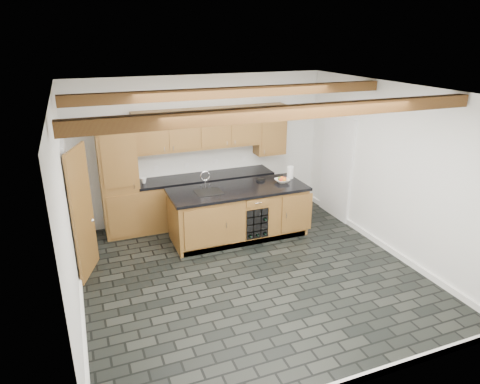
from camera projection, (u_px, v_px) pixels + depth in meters
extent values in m
plane|color=black|center=(250.00, 273.00, 6.67)|extent=(5.00, 5.00, 0.00)
plane|color=white|center=(202.00, 148.00, 8.36)|extent=(5.00, 0.00, 5.00)
plane|color=white|center=(66.00, 214.00, 5.33)|extent=(0.00, 5.00, 5.00)
plane|color=white|center=(391.00, 170.00, 7.03)|extent=(0.00, 5.00, 5.00)
plane|color=white|center=(252.00, 90.00, 5.69)|extent=(5.00, 5.00, 0.00)
cube|color=#4F3614|center=(295.00, 112.00, 4.68)|extent=(4.90, 0.15, 0.15)
cube|color=#4F3614|center=(236.00, 92.00, 6.25)|extent=(4.90, 0.15, 0.15)
cube|color=white|center=(82.00, 305.00, 5.80)|extent=(0.04, 5.00, 0.10)
cube|color=white|center=(381.00, 243.00, 7.50)|extent=(0.04, 5.00, 0.10)
cube|color=white|center=(341.00, 384.00, 4.48)|extent=(5.00, 0.04, 0.10)
cube|color=white|center=(71.00, 205.00, 6.60)|extent=(0.06, 0.94, 2.04)
cube|color=olive|center=(83.00, 213.00, 6.36)|extent=(0.31, 0.77, 2.00)
cube|color=white|center=(337.00, 167.00, 8.46)|extent=(0.06, 0.98, 2.04)
cube|color=black|center=(338.00, 168.00, 8.48)|extent=(0.02, 0.86, 1.96)
cube|color=olive|center=(119.00, 180.00, 7.66)|extent=(0.65, 0.60, 2.10)
cube|color=olive|center=(206.00, 199.00, 8.43)|extent=(2.60, 0.60, 0.88)
cube|color=black|center=(206.00, 177.00, 8.26)|extent=(2.64, 0.62, 0.05)
cube|color=white|center=(201.00, 159.00, 8.42)|extent=(2.60, 0.02, 0.52)
cube|color=olive|center=(197.00, 129.00, 8.02)|extent=(2.40, 0.35, 0.75)
cube|color=olive|center=(270.00, 129.00, 8.57)|extent=(0.60, 0.35, 1.00)
cube|color=olive|center=(238.00, 214.00, 7.75)|extent=(2.40, 0.90, 0.88)
cube|color=black|center=(238.00, 190.00, 7.59)|extent=(2.46, 0.96, 0.05)
cube|color=olive|center=(208.00, 228.00, 7.09)|extent=(0.80, 0.02, 0.70)
cube|color=olive|center=(297.00, 213.00, 7.66)|extent=(0.60, 0.02, 0.70)
cube|color=black|center=(254.00, 221.00, 7.56)|extent=(0.42, 0.30, 0.56)
cylinder|color=black|center=(248.00, 234.00, 7.55)|extent=(0.07, 0.26, 0.07)
cylinder|color=black|center=(262.00, 217.00, 7.54)|extent=(0.07, 0.26, 0.07)
cylinder|color=black|center=(262.00, 231.00, 7.64)|extent=(0.07, 0.26, 0.07)
cylinder|color=black|center=(255.00, 232.00, 7.59)|extent=(0.07, 0.26, 0.07)
cube|color=black|center=(209.00, 192.00, 7.39)|extent=(0.45, 0.40, 0.02)
cylinder|color=silver|center=(205.00, 184.00, 7.51)|extent=(0.02, 0.02, 0.20)
torus|color=silver|center=(205.00, 176.00, 7.47)|extent=(0.18, 0.02, 0.18)
cylinder|color=silver|center=(201.00, 187.00, 7.51)|extent=(0.02, 0.02, 0.08)
cylinder|color=silver|center=(210.00, 186.00, 7.56)|extent=(0.02, 0.02, 0.08)
cube|color=black|center=(261.00, 180.00, 7.95)|extent=(0.18, 0.14, 0.04)
cylinder|color=black|center=(261.00, 179.00, 7.94)|extent=(0.11, 0.11, 0.01)
imported|color=white|center=(282.00, 181.00, 7.86)|extent=(0.28, 0.28, 0.07)
sphere|color=#AB3216|center=(285.00, 179.00, 7.87)|extent=(0.07, 0.07, 0.07)
sphere|color=orange|center=(282.00, 178.00, 7.90)|extent=(0.07, 0.07, 0.07)
sphere|color=olive|center=(280.00, 179.00, 7.86)|extent=(0.07, 0.07, 0.07)
sphere|color=red|center=(281.00, 180.00, 7.81)|extent=(0.07, 0.07, 0.07)
sphere|color=orange|center=(284.00, 180.00, 7.81)|extent=(0.07, 0.07, 0.07)
cylinder|color=white|center=(290.00, 172.00, 8.07)|extent=(0.12, 0.12, 0.23)
imported|color=white|center=(144.00, 181.00, 7.82)|extent=(0.11, 0.11, 0.10)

